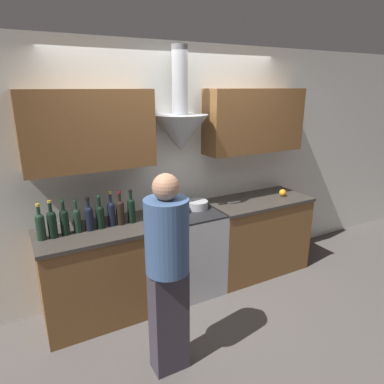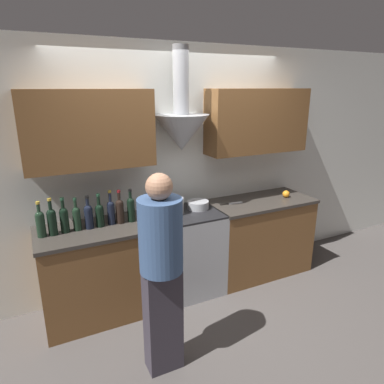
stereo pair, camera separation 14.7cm
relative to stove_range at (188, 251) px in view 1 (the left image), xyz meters
name	(u,v)px [view 1 (the left image)]	position (x,y,z in m)	size (l,w,h in m)	color
ground_plane	(203,305)	(0.00, -0.34, -0.46)	(12.00, 12.00, 0.00)	#4C4744
wall_back	(176,156)	(0.01, 0.27, 1.01)	(8.40, 0.56, 2.60)	silver
counter_left	(105,272)	(-0.91, 0.00, 0.00)	(1.17, 0.62, 0.91)	brown
counter_right	(256,235)	(0.93, 0.00, 0.00)	(1.23, 0.62, 0.91)	brown
stove_range	(188,251)	(0.00, 0.00, 0.00)	(0.66, 0.60, 0.91)	#A8AAAF
wine_bottle_0	(40,225)	(-1.41, 0.01, 0.58)	(0.08, 0.08, 0.32)	black
wine_bottle_1	(52,223)	(-1.31, 0.01, 0.59)	(0.08, 0.08, 0.34)	black
wine_bottle_2	(64,221)	(-1.21, 0.02, 0.58)	(0.08, 0.08, 0.33)	black
wine_bottle_3	(77,219)	(-1.10, 0.02, 0.58)	(0.07, 0.07, 0.31)	black
wine_bottle_4	(89,217)	(-1.00, 0.02, 0.58)	(0.08, 0.08, 0.31)	black
wine_bottle_5	(100,215)	(-0.90, 0.02, 0.58)	(0.08, 0.08, 0.32)	black
wine_bottle_6	(111,212)	(-0.79, 0.03, 0.58)	(0.07, 0.07, 0.34)	black
wine_bottle_7	(120,211)	(-0.71, 0.02, 0.59)	(0.08, 0.08, 0.33)	black
wine_bottle_8	(131,209)	(-0.60, 0.02, 0.59)	(0.07, 0.07, 0.33)	black
stock_pot	(173,206)	(-0.15, 0.04, 0.54)	(0.22, 0.22, 0.17)	#A8AAAF
mixing_bowl	(197,205)	(0.15, 0.06, 0.49)	(0.23, 0.23, 0.08)	#A8AAAF
orange_fruit	(283,193)	(1.26, -0.05, 0.49)	(0.08, 0.08, 0.08)	orange
chefs_knife	(230,203)	(0.56, 0.03, 0.46)	(0.27, 0.06, 0.01)	silver
person_foreground_left	(168,268)	(-0.65, -0.92, 0.43)	(0.32, 0.32, 1.61)	#38333D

